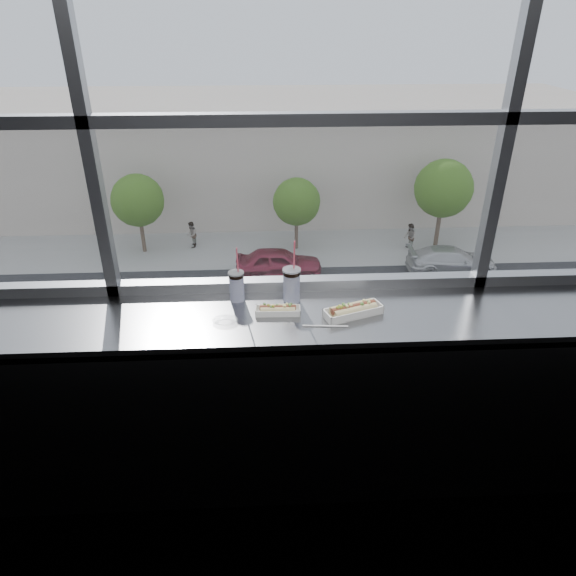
{
  "coord_description": "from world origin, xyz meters",
  "views": [
    {
      "loc": [
        -0.19,
        -0.99,
        2.43
      ],
      "look_at": [
        -0.08,
        1.23,
        1.25
      ],
      "focal_mm": 32.0,
      "sensor_mm": 36.0,
      "label": 1
    }
  ],
  "objects_px": {
    "wrapper": "(225,320)",
    "car_near_e": "(552,328)",
    "car_far_b": "(279,258)",
    "car_near_b": "(105,345)",
    "tree_right": "(443,189)",
    "car_near_c": "(255,339)",
    "hotdog_tray_left": "(278,310)",
    "car_far_c": "(452,256)",
    "pedestrian_a": "(191,232)",
    "car_near_d": "(401,336)",
    "soda_cup_right": "(292,283)",
    "tree_left": "(138,201)",
    "pedestrian_d": "(410,235)",
    "soda_cup_left": "(237,285)",
    "tree_center": "(297,202)",
    "loose_straw": "(325,326)",
    "hotdog_tray_right": "(353,310)"
  },
  "relations": [
    {
      "from": "car_far_c",
      "to": "car_near_c",
      "type": "bearing_deg",
      "value": 128.68
    },
    {
      "from": "car_far_b",
      "to": "car_near_b",
      "type": "bearing_deg",
      "value": 138.19
    },
    {
      "from": "tree_right",
      "to": "car_far_b",
      "type": "bearing_deg",
      "value": -159.05
    },
    {
      "from": "car_near_b",
      "to": "car_near_c",
      "type": "bearing_deg",
      "value": -95.69
    },
    {
      "from": "soda_cup_right",
      "to": "car_far_b",
      "type": "height_order",
      "value": "soda_cup_right"
    },
    {
      "from": "hotdog_tray_left",
      "to": "car_far_b",
      "type": "relative_size",
      "value": 0.03
    },
    {
      "from": "soda_cup_left",
      "to": "pedestrian_a",
      "type": "distance_m",
      "value": 31.03
    },
    {
      "from": "soda_cup_right",
      "to": "wrapper",
      "type": "distance_m",
      "value": 0.4
    },
    {
      "from": "loose_straw",
      "to": "tree_center",
      "type": "relative_size",
      "value": 0.05
    },
    {
      "from": "tree_center",
      "to": "car_far_c",
      "type": "bearing_deg",
      "value": -24.48
    },
    {
      "from": "soda_cup_left",
      "to": "tree_right",
      "type": "bearing_deg",
      "value": 67.84
    },
    {
      "from": "hotdog_tray_right",
      "to": "tree_right",
      "type": "height_order",
      "value": "hotdog_tray_right"
    },
    {
      "from": "tree_left",
      "to": "pedestrian_d",
      "type": "bearing_deg",
      "value": -2.33
    },
    {
      "from": "car_far_b",
      "to": "loose_straw",
      "type": "bearing_deg",
      "value": -179.33
    },
    {
      "from": "car_near_d",
      "to": "pedestrian_a",
      "type": "height_order",
      "value": "pedestrian_a"
    },
    {
      "from": "loose_straw",
      "to": "car_far_b",
      "type": "distance_m",
      "value": 26.74
    },
    {
      "from": "hotdog_tray_left",
      "to": "car_near_e",
      "type": "height_order",
      "value": "hotdog_tray_left"
    },
    {
      "from": "car_near_c",
      "to": "tree_left",
      "type": "xyz_separation_m",
      "value": [
        -7.13,
        12.0,
        2.35
      ]
    },
    {
      "from": "hotdog_tray_left",
      "to": "tree_center",
      "type": "height_order",
      "value": "hotdog_tray_left"
    },
    {
      "from": "soda_cup_left",
      "to": "wrapper",
      "type": "height_order",
      "value": "soda_cup_left"
    },
    {
      "from": "loose_straw",
      "to": "tree_center",
      "type": "height_order",
      "value": "loose_straw"
    },
    {
      "from": "car_near_d",
      "to": "tree_right",
      "type": "height_order",
      "value": "tree_right"
    },
    {
      "from": "hotdog_tray_left",
      "to": "wrapper",
      "type": "distance_m",
      "value": 0.27
    },
    {
      "from": "soda_cup_right",
      "to": "car_far_b",
      "type": "bearing_deg",
      "value": 88.29
    },
    {
      "from": "wrapper",
      "to": "car_near_c",
      "type": "distance_m",
      "value": 19.72
    },
    {
      "from": "hotdog_tray_left",
      "to": "soda_cup_right",
      "type": "height_order",
      "value": "soda_cup_right"
    },
    {
      "from": "car_far_c",
      "to": "car_far_b",
      "type": "bearing_deg",
      "value": 93.54
    },
    {
      "from": "car_near_e",
      "to": "car_near_c",
      "type": "distance_m",
      "value": 13.13
    },
    {
      "from": "loose_straw",
      "to": "tree_right",
      "type": "relative_size",
      "value": 0.04
    },
    {
      "from": "car_far_c",
      "to": "tree_center",
      "type": "relative_size",
      "value": 1.29
    },
    {
      "from": "car_near_e",
      "to": "car_near_c",
      "type": "relative_size",
      "value": 1.13
    },
    {
      "from": "car_near_b",
      "to": "tree_center",
      "type": "bearing_deg",
      "value": -42.45
    },
    {
      "from": "soda_cup_right",
      "to": "tree_left",
      "type": "bearing_deg",
      "value": 105.33
    },
    {
      "from": "wrapper",
      "to": "car_near_c",
      "type": "relative_size",
      "value": 0.02
    },
    {
      "from": "hotdog_tray_left",
      "to": "tree_right",
      "type": "xyz_separation_m",
      "value": [
        11.24,
        28.27,
        -8.27
      ]
    },
    {
      "from": "pedestrian_d",
      "to": "tree_left",
      "type": "distance_m",
      "value": 17.06
    },
    {
      "from": "soda_cup_right",
      "to": "car_near_e",
      "type": "height_order",
      "value": "soda_cup_right"
    },
    {
      "from": "hotdog_tray_left",
      "to": "car_near_e",
      "type": "distance_m",
      "value": 23.31
    },
    {
      "from": "car_far_c",
      "to": "pedestrian_a",
      "type": "distance_m",
      "value": 16.16
    },
    {
      "from": "car_near_b",
      "to": "wrapper",
      "type": "bearing_deg",
      "value": -163.63
    },
    {
      "from": "soda_cup_left",
      "to": "tree_right",
      "type": "xyz_separation_m",
      "value": [
        11.45,
        28.11,
        -8.34
      ]
    },
    {
      "from": "car_near_e",
      "to": "tree_center",
      "type": "xyz_separation_m",
      "value": [
        -10.54,
        12.0,
        1.96
      ]
    },
    {
      "from": "loose_straw",
      "to": "car_near_e",
      "type": "height_order",
      "value": "loose_straw"
    },
    {
      "from": "tree_left",
      "to": "wrapper",
      "type": "bearing_deg",
      "value": -75.41
    },
    {
      "from": "hotdog_tray_left",
      "to": "car_far_c",
      "type": "distance_m",
      "value": 28.8
    },
    {
      "from": "hotdog_tray_right",
      "to": "car_near_e",
      "type": "distance_m",
      "value": 23.14
    },
    {
      "from": "tree_left",
      "to": "soda_cup_left",
      "type": "bearing_deg",
      "value": -75.2
    },
    {
      "from": "car_near_d",
      "to": "hotdog_tray_right",
      "type": "bearing_deg",
      "value": 154.41
    },
    {
      "from": "car_far_c",
      "to": "pedestrian_a",
      "type": "xyz_separation_m",
      "value": [
        -15.52,
        4.52,
        0.01
      ]
    },
    {
      "from": "wrapper",
      "to": "car_near_e",
      "type": "bearing_deg",
      "value": 51.74
    }
  ]
}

